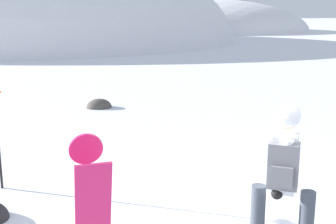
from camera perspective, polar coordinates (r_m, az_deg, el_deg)
ridge_peak_main at (r=41.25m, az=-17.53°, el=8.56°), size 36.36×32.72×16.21m
ridge_peak_far at (r=62.01m, az=4.48°, el=10.29°), size 28.80×25.92×8.56m
snowboarder_main at (r=4.59m, az=14.53°, el=-8.73°), size 1.52×1.23×1.71m
rock_dark at (r=12.35m, az=-8.78°, el=0.56°), size 0.70×0.59×0.49m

